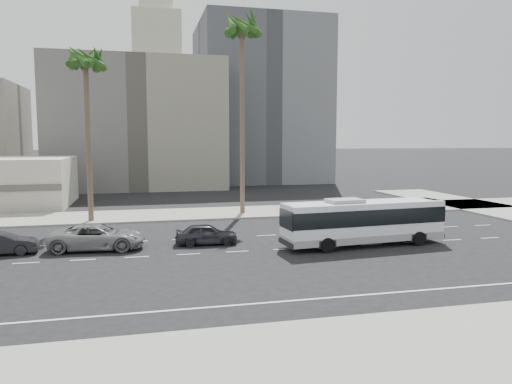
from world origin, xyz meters
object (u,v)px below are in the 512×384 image
object	(u,v)px
car_a	(206,234)
palm_near	(242,32)
palm_mid	(86,64)
city_bus	(364,221)
car_c	(0,244)
car_b	(97,237)

from	to	relation	value
car_a	palm_near	size ratio (longest dim) A/B	0.22
palm_near	palm_mid	distance (m)	13.74
city_bus	palm_near	xyz separation A→B (m)	(-4.90, 14.97, 14.77)
city_bus	palm_mid	xyz separation A→B (m)	(-18.12, 13.48, 11.34)
palm_mid	car_c	bearing A→B (deg)	-110.68
car_c	palm_mid	world-z (taller)	palm_mid
car_c	palm_near	bearing A→B (deg)	-58.51
city_bus	palm_mid	world-z (taller)	palm_mid
car_a	palm_near	bearing A→B (deg)	-18.72
city_bus	car_b	world-z (taller)	city_bus
car_a	car_c	xyz separation A→B (m)	(-12.33, -0.08, -0.01)
car_b	palm_near	world-z (taller)	palm_near
car_b	palm_near	distance (m)	23.08
car_b	car_a	bearing A→B (deg)	-85.23
car_b	palm_near	xyz separation A→B (m)	(11.82, 12.24, 15.59)
car_a	car_c	world-z (taller)	car_a
car_a	palm_mid	bearing A→B (deg)	40.69
city_bus	car_b	size ratio (longest dim) A/B	1.88
car_c	palm_near	size ratio (longest dim) A/B	0.23
car_a	car_b	size ratio (longest dim) A/B	0.70
car_a	palm_mid	size ratio (longest dim) A/B	0.28
car_c	palm_mid	xyz separation A→B (m)	(4.10, 10.87, 12.28)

